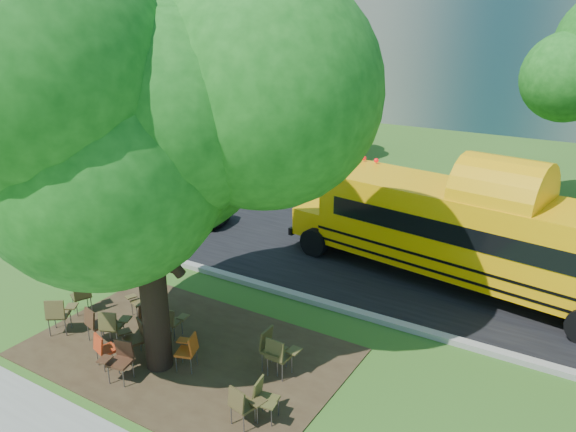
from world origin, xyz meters
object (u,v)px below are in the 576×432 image
Objects in this scene: main_tree at (138,125)px; chair_4 at (105,348)px; chair_6 at (189,348)px; chair_7 at (264,397)px; chair_13 at (279,353)px; chair_9 at (141,298)px; chair_14 at (243,403)px; chair_12 at (271,346)px; chair_3 at (136,335)px; pedestrian_b at (102,136)px; chair_2 at (112,324)px; bg_car_silver at (65,154)px; chair_11 at (171,320)px; black_car at (173,203)px; chair_5 at (120,357)px; pedestrian_a at (65,134)px; bg_car_red at (167,159)px; chair_0 at (59,312)px; chair_8 at (82,293)px; chair_10 at (148,315)px; school_bus at (492,238)px; chair_1 at (96,322)px.

main_tree is 4.83m from chair_4.
chair_6 reaches higher than chair_7.
chair_9 is at bearing 176.61° from chair_13.
main_tree is 10.67× the size of chair_4.
main_tree is at bearing -104.37° from chair_7.
chair_14 is at bearing -80.31° from chair_13.
main_tree reaches higher than chair_12.
chair_3 is 3.36m from chair_14.
chair_2 is at bearing 6.06° from pedestrian_b.
bg_car_silver is at bearing 161.22° from chair_4.
black_car is (-5.33, 5.94, 0.21)m from chair_11.
chair_13 is (2.72, 1.77, 0.03)m from chair_5.
chair_11 is at bearing 9.64° from pedestrian_b.
pedestrian_a reaches higher than chair_14.
bg_car_red reaches higher than chair_4.
chair_13 is at bearing -7.14° from chair_11.
main_tree is 10.49× the size of chair_7.
pedestrian_a is (-21.54, 11.67, 0.24)m from chair_13.
chair_2 is at bearing -163.15° from black_car.
chair_6 is 0.52× the size of pedestrian_a.
chair_8 is at bearing 76.39° from chair_0.
chair_7 is at bearing 22.81° from chair_4.
chair_11 is at bearing -87.95° from chair_12.
chair_8 is at bearing -175.59° from chair_13.
chair_9 is at bearing 144.24° from main_tree.
bg_car_silver is (-12.60, 9.38, 0.05)m from chair_8.
chair_5 is 1.76m from chair_10.
chair_5 is 1.10× the size of chair_11.
bg_car_red is (-7.94, 12.24, 0.03)m from chair_0.
pedestrian_a is 1.07× the size of pedestrian_b.
pedestrian_b reaches higher than chair_9.
chair_9 is at bearing 8.14° from pedestrian_b.
chair_5 reaches higher than chair_7.
school_bus reaches higher than chair_14.
pedestrian_b reaches higher than chair_1.
chair_8 is at bearing 11.44° from chair_3.
chair_7 is (2.23, -0.50, -0.00)m from chair_6.
chair_9 is 4.94m from chair_14.
pedestrian_b reaches higher than chair_14.
chair_0 is 1.18× the size of chair_11.
chair_9 is at bearing 46.96° from chair_6.
chair_4 is 1.47m from chair_10.
chair_7 is 1.00× the size of chair_10.
chair_14 is (0.51, -1.73, -0.06)m from chair_12.
chair_4 is at bearing -74.36° from chair_2.
chair_14 is (-0.22, -0.35, 0.01)m from chair_7.
chair_10 is (-3.96, 1.07, -0.00)m from chair_7.
chair_11 is at bearing -175.58° from chair_9.
chair_14 is at bearing -31.32° from chair_2.
chair_10 is at bearing 171.02° from chair_14.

